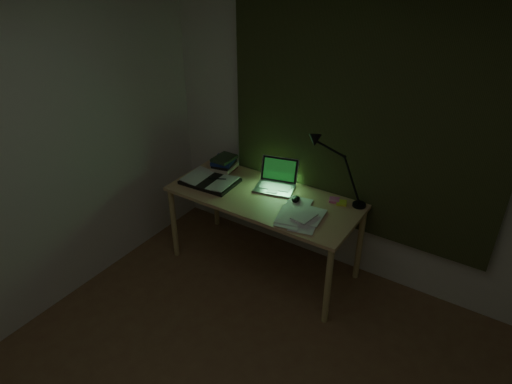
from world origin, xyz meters
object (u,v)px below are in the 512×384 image
desk (264,232)px  laptop (275,177)px  loose_papers (300,214)px  desk_lamp (363,174)px  open_textbook (210,181)px  book_stack (224,164)px

desk → laptop: 0.50m
desk → loose_papers: (0.39, -0.10, 0.37)m
laptop → desk_lamp: bearing=-3.5°
laptop → loose_papers: (0.37, -0.24, -0.11)m
loose_papers → desk_lamp: bearing=48.8°
desk → loose_papers: loose_papers is taller
open_textbook → book_stack: (-0.03, 0.25, 0.05)m
desk → desk_lamp: (0.71, 0.28, 0.65)m
laptop → desk: bearing=-111.4°
open_textbook → laptop: bearing=17.5°
loose_papers → desk_lamp: size_ratio=0.56×
open_textbook → desk_lamp: (1.23, 0.34, 0.27)m
laptop → book_stack: laptop is taller
loose_papers → laptop: bearing=147.5°
desk → book_stack: bearing=161.1°
loose_papers → desk_lamp: desk_lamp is taller
laptop → open_textbook: bearing=-174.0°
laptop → open_textbook: laptop is taller
open_textbook → book_stack: size_ratio=2.13×
laptop → desk_lamp: desk_lamp is taller
desk → laptop: (0.02, 0.14, 0.48)m
book_stack → loose_papers: size_ratio=0.66×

